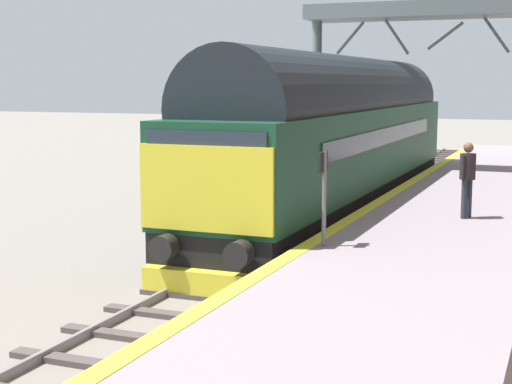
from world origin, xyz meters
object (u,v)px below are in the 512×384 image
signal_post_near (273,117)px  platform_number_sign (324,183)px  signal_post_mid (339,110)px  waiting_passenger (467,173)px  diesel_locomotive (339,134)px

signal_post_near → platform_number_sign: (3.85, -7.57, -0.80)m
signal_post_near → platform_number_sign: signal_post_near is taller
signal_post_mid → waiting_passenger: size_ratio=2.73×
diesel_locomotive → platform_number_sign: 8.33m
signal_post_mid → platform_number_sign: bearing=-75.1°
platform_number_sign → waiting_passenger: 4.47m
signal_post_near → waiting_passenger: (5.87, -3.59, -0.96)m
signal_post_mid → platform_number_sign: signal_post_mid is taller
signal_post_mid → signal_post_near: bearing=-90.0°
platform_number_sign → diesel_locomotive: bearing=104.1°
diesel_locomotive → signal_post_mid: bearing=106.0°
diesel_locomotive → waiting_passenger: bearing=-45.3°
diesel_locomotive → signal_post_mid: (-1.83, 6.37, 0.45)m
diesel_locomotive → signal_post_near: (-1.83, -0.50, 0.47)m
diesel_locomotive → waiting_passenger: diesel_locomotive is taller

